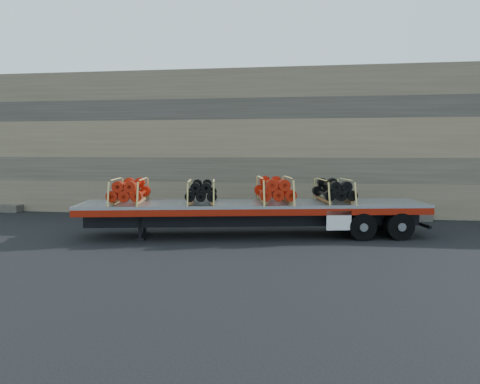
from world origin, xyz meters
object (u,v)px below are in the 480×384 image
object	(u,v)px
bundle_midrear	(274,190)
bundle_midfront	(202,192)
bundle_front	(130,191)
trailer	(253,219)
bundle_rear	(333,191)

from	to	relation	value
bundle_midrear	bundle_midfront	bearing A→B (deg)	180.00
bundle_front	trailer	bearing A→B (deg)	0.00
trailer	bundle_front	xyz separation A→B (m)	(-4.35, -0.90, 1.04)
trailer	bundle_rear	world-z (taller)	bundle_rear
trailer	bundle_front	bearing A→B (deg)	-180.00
bundle_front	bundle_midfront	world-z (taller)	bundle_front
trailer	bundle_midrear	xyz separation A→B (m)	(0.75, 0.16, 1.06)
trailer	bundle_midfront	world-z (taller)	bundle_midfront
bundle_midfront	bundle_midrear	distance (m)	2.63
trailer	bundle_front	distance (m)	4.56
bundle_midrear	bundle_rear	world-z (taller)	bundle_midrear
trailer	bundle_midfront	xyz separation A→B (m)	(-1.83, -0.38, 1.00)
trailer	bundle_midfront	size ratio (longest dim) A/B	5.78
bundle_front	bundle_midfront	size ratio (longest dim) A/B	1.09
trailer	bundle_front	world-z (taller)	bundle_front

